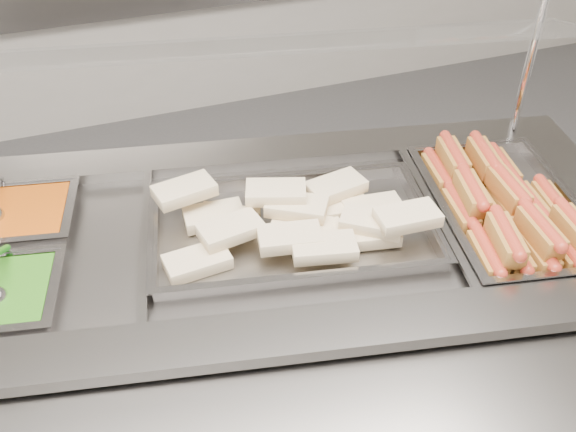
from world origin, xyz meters
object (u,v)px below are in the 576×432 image
object	(u,v)px
steam_counter	(271,345)
pan_hotdogs	(504,215)
pan_wraps	(292,231)
sneeze_guard	(254,50)

from	to	relation	value
steam_counter	pan_hotdogs	xyz separation A→B (m)	(0.58, -0.12, 0.39)
steam_counter	pan_hotdogs	size ratio (longest dim) A/B	3.31
pan_wraps	steam_counter	bearing A→B (deg)	168.16
steam_counter	pan_wraps	world-z (taller)	pan_wraps
sneeze_guard	pan_wraps	xyz separation A→B (m)	(0.01, -0.22, -0.37)
steam_counter	sneeze_guard	xyz separation A→B (m)	(0.04, 0.20, 0.77)
sneeze_guard	pan_wraps	distance (m)	0.43
sneeze_guard	steam_counter	bearing A→B (deg)	-101.84
steam_counter	pan_hotdogs	distance (m)	0.71
sneeze_guard	pan_hotdogs	size ratio (longest dim) A/B	2.75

